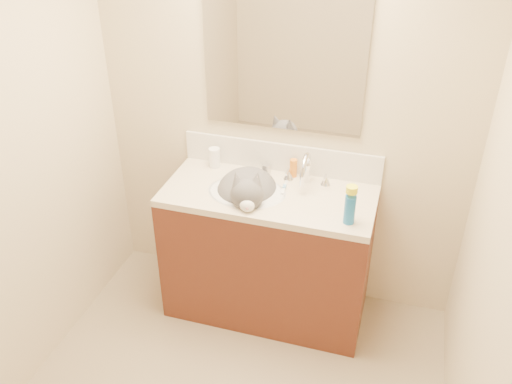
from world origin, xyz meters
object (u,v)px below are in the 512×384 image
Objects in this scene: pill_bottle at (215,158)px; spray_can at (350,209)px; faucet at (306,172)px; silver_jar at (266,169)px; cat at (247,192)px; vanity_cabinet at (268,255)px; amber_bottle at (293,168)px; basin at (247,202)px.

pill_bottle is 0.77× the size of spray_can.
silver_jar is (-0.25, 0.07, -0.06)m from faucet.
silver_jar is 0.38× the size of spray_can.
cat is 0.23m from silver_jar.
silver_jar is at bearing 109.89° from vanity_cabinet.
silver_jar is (0.05, 0.22, 0.04)m from cat.
pill_bottle is at bearing -177.83° from silver_jar.
spray_can is (0.55, -0.38, 0.05)m from silver_jar.
faucet is at bearing -41.57° from amber_bottle.
cat is at bearing -37.68° from pill_bottle.
basin is 0.38m from pill_bottle.
amber_bottle is at bearing 30.44° from cat.
faucet is at bearing 29.12° from basin.
faucet reaches higher than silver_jar.
basin is 0.38m from faucet.
pill_bottle is 0.94m from spray_can.
silver_jar is at bearing 164.64° from faucet.
amber_bottle is at bearing 134.90° from spray_can.
faucet is 0.54× the size of cat.
cat is 0.32m from amber_bottle.
pill_bottle is at bearing 140.82° from basin.
cat is (-0.00, 0.01, 0.06)m from basin.
silver_jar reaches higher than vanity_cabinet.
basin is 0.06m from cat.
cat is at bearing 94.05° from basin.
silver_jar is (0.32, 0.01, -0.03)m from pill_bottle.
basin is at bearing -103.86° from cat.
cat is (-0.12, -0.02, 0.44)m from vanity_cabinet.
silver_jar is 0.67m from spray_can.
spray_can is (0.60, -0.15, 0.09)m from cat.
basin is 7.52× the size of silver_jar.
pill_bottle reaches higher than silver_jar.
spray_can is at bearing -45.10° from amber_bottle.
spray_can is (0.59, -0.14, 0.15)m from basin.
spray_can reaches higher than amber_bottle.
cat is at bearing -131.65° from amber_bottle.
pill_bottle is 2.05× the size of silver_jar.
faucet is 0.43m from spray_can.
silver_jar is (0.05, 0.24, 0.10)m from basin.
pill_bottle is 1.12× the size of amber_bottle.
cat is 0.62m from spray_can.
cat is 4.75× the size of amber_bottle.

